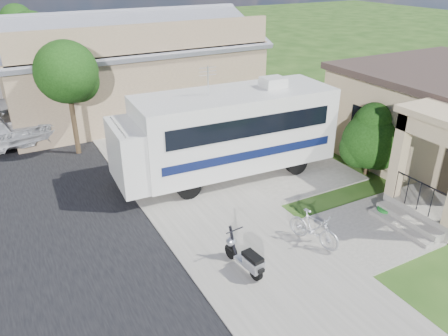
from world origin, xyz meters
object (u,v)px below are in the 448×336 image
motorhome (227,130)px  bicycle (314,230)px  scooter (246,258)px  garden_hose (384,212)px  pickup_truck (7,117)px  shrub (371,138)px

motorhome → bicycle: size_ratio=4.90×
motorhome → scooter: bearing=-111.2°
bicycle → garden_hose: bicycle is taller
motorhome → pickup_truck: bearing=131.7°
motorhome → scooter: 5.80m
shrub → garden_hose: bearing=-124.2°
motorhome → pickup_truck: motorhome is taller
shrub → bicycle: size_ratio=1.68×
bicycle → pickup_truck: pickup_truck is taller
bicycle → pickup_truck: (-6.66, 13.39, 0.35)m
garden_hose → scooter: bearing=-176.5°
shrub → bicycle: (-4.68, -2.67, -0.92)m
shrub → pickup_truck: (-11.34, 10.72, -0.57)m
pickup_truck → motorhome: bearing=119.4°
scooter → shrub: bearing=15.4°
scooter → pickup_truck: 14.22m
scooter → pickup_truck: bearing=101.5°
motorhome → pickup_truck: size_ratio=1.33×
motorhome → garden_hose: size_ratio=17.70×
motorhome → shrub: 5.21m
pickup_truck → garden_hose: pickup_truck is taller
shrub → garden_hose: shrub is taller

